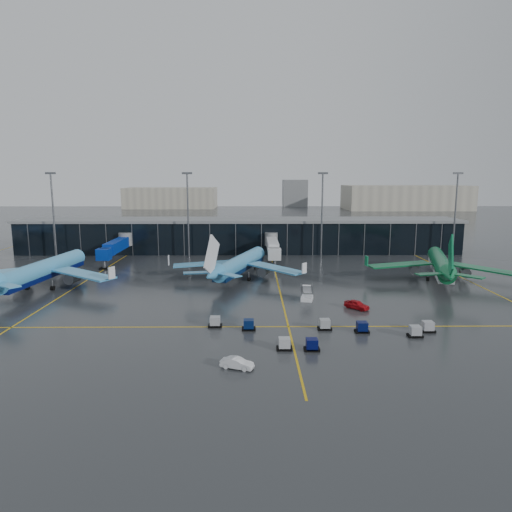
{
  "coord_description": "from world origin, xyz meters",
  "views": [
    {
      "loc": [
        4.09,
        -86.1,
        23.99
      ],
      "look_at": [
        5.0,
        18.0,
        6.0
      ],
      "focal_mm": 32.0,
      "sensor_mm": 36.0,
      "label": 1
    }
  ],
  "objects_px": {
    "airliner_klm_near": "(241,254)",
    "service_van_white": "(237,363)",
    "baggage_carts": "(323,331)",
    "mobile_airstair": "(307,296)",
    "airliner_aer_lingus": "(441,254)",
    "service_van_red": "(357,305)",
    "airliner_arkefly": "(43,259)"
  },
  "relations": [
    {
      "from": "airliner_arkefly",
      "to": "airliner_klm_near",
      "type": "distance_m",
      "value": 43.81
    },
    {
      "from": "baggage_carts",
      "to": "mobile_airstair",
      "type": "xyz_separation_m",
      "value": [
        -0.1,
        20.36,
        0.01
      ]
    },
    {
      "from": "baggage_carts",
      "to": "service_van_white",
      "type": "height_order",
      "value": "baggage_carts"
    },
    {
      "from": "baggage_carts",
      "to": "service_van_white",
      "type": "relative_size",
      "value": 8.37
    },
    {
      "from": "airliner_arkefly",
      "to": "airliner_klm_near",
      "type": "bearing_deg",
      "value": 17.56
    },
    {
      "from": "airliner_arkefly",
      "to": "mobile_airstair",
      "type": "xyz_separation_m",
      "value": [
        56.5,
        -10.97,
        -5.71
      ]
    },
    {
      "from": "airliner_aer_lingus",
      "to": "service_van_red",
      "type": "height_order",
      "value": "airliner_aer_lingus"
    },
    {
      "from": "service_van_red",
      "to": "baggage_carts",
      "type": "bearing_deg",
      "value": -164.29
    },
    {
      "from": "baggage_carts",
      "to": "mobile_airstair",
      "type": "bearing_deg",
      "value": 90.28
    },
    {
      "from": "airliner_arkefly",
      "to": "service_van_red",
      "type": "height_order",
      "value": "airliner_arkefly"
    },
    {
      "from": "airliner_klm_near",
      "to": "service_van_white",
      "type": "relative_size",
      "value": 9.14
    },
    {
      "from": "airliner_aer_lingus",
      "to": "service_van_red",
      "type": "xyz_separation_m",
      "value": [
        -25.18,
        -24.15,
        -5.32
      ]
    },
    {
      "from": "airliner_arkefly",
      "to": "baggage_carts",
      "type": "bearing_deg",
      "value": -23.07
    },
    {
      "from": "service_van_red",
      "to": "service_van_white",
      "type": "bearing_deg",
      "value": -172.69
    },
    {
      "from": "mobile_airstair",
      "to": "airliner_klm_near",
      "type": "bearing_deg",
      "value": 136.51
    },
    {
      "from": "service_van_red",
      "to": "service_van_white",
      "type": "distance_m",
      "value": 33.96
    },
    {
      "from": "airliner_arkefly",
      "to": "airliner_aer_lingus",
      "type": "xyz_separation_m",
      "value": [
        90.16,
        7.11,
        -0.34
      ]
    },
    {
      "from": "airliner_klm_near",
      "to": "airliner_aer_lingus",
      "type": "relative_size",
      "value": 0.98
    },
    {
      "from": "mobile_airstair",
      "to": "service_van_red",
      "type": "xyz_separation_m",
      "value": [
        8.47,
        -6.07,
        0.05
      ]
    },
    {
      "from": "baggage_carts",
      "to": "service_van_red",
      "type": "height_order",
      "value": "baggage_carts"
    },
    {
      "from": "airliner_arkefly",
      "to": "airliner_aer_lingus",
      "type": "distance_m",
      "value": 90.44
    },
    {
      "from": "airliner_arkefly",
      "to": "airliner_aer_lingus",
      "type": "height_order",
      "value": "airliner_arkefly"
    },
    {
      "from": "mobile_airstair",
      "to": "baggage_carts",
      "type": "bearing_deg",
      "value": -77.67
    },
    {
      "from": "service_van_white",
      "to": "airliner_aer_lingus",
      "type": "bearing_deg",
      "value": -23.7
    },
    {
      "from": "airliner_klm_near",
      "to": "mobile_airstair",
      "type": "distance_m",
      "value": 24.61
    },
    {
      "from": "service_van_white",
      "to": "service_van_red",
      "type": "bearing_deg",
      "value": -19.94
    },
    {
      "from": "baggage_carts",
      "to": "service_van_red",
      "type": "distance_m",
      "value": 16.57
    },
    {
      "from": "airliner_klm_near",
      "to": "service_van_white",
      "type": "xyz_separation_m",
      "value": [
        0.81,
        -52.37,
        -5.31
      ]
    },
    {
      "from": "service_van_white",
      "to": "airliner_klm_near",
      "type": "bearing_deg",
      "value": 19.72
    },
    {
      "from": "baggage_carts",
      "to": "airliner_aer_lingus",
      "type": "bearing_deg",
      "value": 48.88
    },
    {
      "from": "airliner_klm_near",
      "to": "service_van_red",
      "type": "distance_m",
      "value": 34.42
    },
    {
      "from": "airliner_arkefly",
      "to": "service_van_white",
      "type": "height_order",
      "value": "airliner_arkefly"
    }
  ]
}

